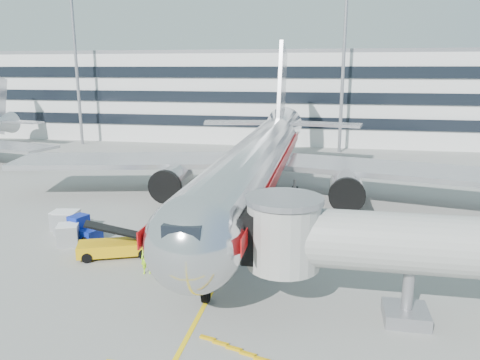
% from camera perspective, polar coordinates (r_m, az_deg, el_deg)
% --- Properties ---
extents(ground, '(180.00, 180.00, 0.00)m').
position_cam_1_polar(ground, '(33.78, -0.66, -8.39)').
color(ground, gray).
rests_on(ground, ground).
extents(lead_in_line, '(0.25, 70.00, 0.01)m').
position_cam_1_polar(lead_in_line, '(43.08, 1.97, -3.52)').
color(lead_in_line, yellow).
rests_on(lead_in_line, ground).
extents(main_jet, '(50.95, 48.70, 16.06)m').
position_cam_1_polar(main_jet, '(43.72, 2.36, 2.44)').
color(main_jet, silver).
rests_on(main_jet, ground).
extents(jet_bridge, '(17.80, 4.50, 7.00)m').
position_cam_1_polar(jet_bridge, '(25.06, 24.00, -8.04)').
color(jet_bridge, silver).
rests_on(jet_bridge, ground).
extents(terminal, '(150.00, 24.25, 15.60)m').
position_cam_1_polar(terminal, '(89.04, 6.82, 10.26)').
color(terminal, silver).
rests_on(terminal, ground).
extents(light_mast_west, '(2.40, 1.20, 25.45)m').
position_cam_1_polar(light_mast_west, '(83.64, -19.42, 14.28)').
color(light_mast_west, gray).
rests_on(light_mast_west, ground).
extents(light_mast_centre, '(2.40, 1.20, 25.45)m').
position_cam_1_polar(light_mast_centre, '(72.81, 12.56, 14.94)').
color(light_mast_centre, gray).
rests_on(light_mast_centre, ground).
extents(belt_loader, '(5.38, 3.55, 2.54)m').
position_cam_1_polar(belt_loader, '(33.41, -14.89, -7.79)').
color(belt_loader, '#D69F09').
rests_on(belt_loader, ground).
extents(baggage_tug, '(2.80, 2.22, 1.86)m').
position_cam_1_polar(baggage_tug, '(37.14, -18.63, -5.74)').
color(baggage_tug, navy).
rests_on(baggage_tug, ground).
extents(cargo_container_left, '(1.81, 1.81, 1.74)m').
position_cam_1_polar(cargo_container_left, '(39.06, -20.30, -4.83)').
color(cargo_container_left, '#AFB1B6').
rests_on(cargo_container_left, ground).
extents(cargo_container_right, '(1.51, 1.51, 1.49)m').
position_cam_1_polar(cargo_container_right, '(40.15, -20.92, -4.58)').
color(cargo_container_right, '#AFB1B6').
rests_on(cargo_container_right, ground).
extents(cargo_container_front, '(1.89, 1.89, 1.55)m').
position_cam_1_polar(cargo_container_front, '(36.48, -20.19, -6.27)').
color(cargo_container_front, '#AFB1B6').
rests_on(cargo_container_front, ground).
extents(ramp_worker, '(0.84, 0.68, 1.99)m').
position_cam_1_polar(ramp_worker, '(30.17, -11.30, -9.37)').
color(ramp_worker, '#B0FE1A').
rests_on(ramp_worker, ground).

